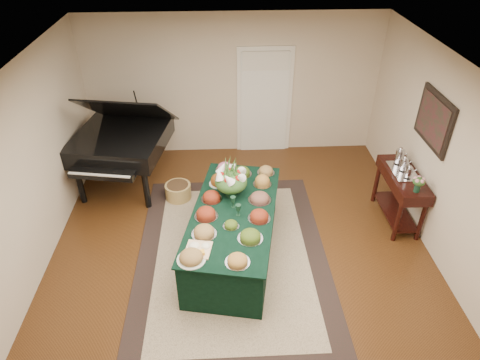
{
  "coord_description": "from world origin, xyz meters",
  "views": [
    {
      "loc": [
        -0.24,
        -4.62,
        4.39
      ],
      "look_at": [
        0.0,
        0.3,
        1.05
      ],
      "focal_mm": 32.0,
      "sensor_mm": 36.0,
      "label": 1
    }
  ],
  "objects_px": {
    "mahogany_sideboard": "(402,185)",
    "buffet_table": "(234,232)",
    "grand_piano": "(121,140)",
    "floral_centerpiece": "(231,178)"
  },
  "relations": [
    {
      "from": "mahogany_sideboard",
      "to": "buffet_table",
      "type": "bearing_deg",
      "value": -165.81
    },
    {
      "from": "buffet_table",
      "to": "grand_piano",
      "type": "height_order",
      "value": "grand_piano"
    },
    {
      "from": "mahogany_sideboard",
      "to": "floral_centerpiece",
      "type": "bearing_deg",
      "value": -174.0
    },
    {
      "from": "grand_piano",
      "to": "floral_centerpiece",
      "type": "bearing_deg",
      "value": -39.25
    },
    {
      "from": "buffet_table",
      "to": "mahogany_sideboard",
      "type": "distance_m",
      "value": 2.69
    },
    {
      "from": "buffet_table",
      "to": "grand_piano",
      "type": "xyz_separation_m",
      "value": [
        -1.83,
        1.86,
        0.5
      ]
    },
    {
      "from": "mahogany_sideboard",
      "to": "grand_piano",
      "type": "bearing_deg",
      "value": 164.79
    },
    {
      "from": "floral_centerpiece",
      "to": "mahogany_sideboard",
      "type": "bearing_deg",
      "value": 6.0
    },
    {
      "from": "floral_centerpiece",
      "to": "mahogany_sideboard",
      "type": "xyz_separation_m",
      "value": [
        2.62,
        0.28,
        -0.4
      ]
    },
    {
      "from": "buffet_table",
      "to": "floral_centerpiece",
      "type": "xyz_separation_m",
      "value": [
        -0.02,
        0.38,
        0.67
      ]
    }
  ]
}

